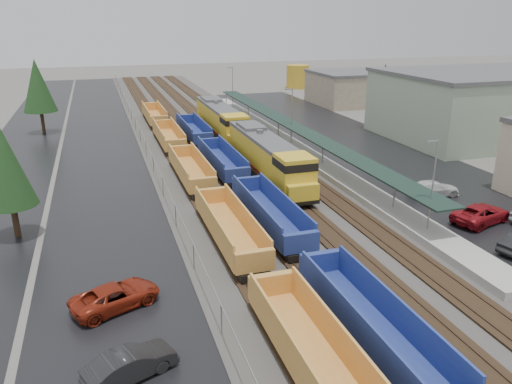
# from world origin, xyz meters

# --- Properties ---
(ballast_strip) EXTENTS (20.00, 160.00, 0.08)m
(ballast_strip) POSITION_xyz_m (0.00, 60.00, 0.04)
(ballast_strip) COLOR #302D2B
(ballast_strip) RESTS_ON ground
(trackbed) EXTENTS (14.60, 160.00, 0.22)m
(trackbed) POSITION_xyz_m (-0.00, 60.00, 0.16)
(trackbed) COLOR black
(trackbed) RESTS_ON ground
(west_parking_lot) EXTENTS (10.00, 160.00, 0.02)m
(west_parking_lot) POSITION_xyz_m (-15.00, 60.00, 0.01)
(west_parking_lot) COLOR black
(west_parking_lot) RESTS_ON ground
(west_road) EXTENTS (9.00, 160.00, 0.02)m
(west_road) POSITION_xyz_m (-25.00, 60.00, 0.01)
(west_road) COLOR black
(west_road) RESTS_ON ground
(east_commuter_lot) EXTENTS (16.00, 100.00, 0.02)m
(east_commuter_lot) POSITION_xyz_m (19.00, 50.00, 0.01)
(east_commuter_lot) COLOR black
(east_commuter_lot) RESTS_ON ground
(station_platform) EXTENTS (3.00, 80.00, 8.00)m
(station_platform) POSITION_xyz_m (9.50, 50.01, 0.73)
(station_platform) COLOR #9E9B93
(station_platform) RESTS_ON ground
(chainlink_fence) EXTENTS (0.08, 160.04, 2.02)m
(chainlink_fence) POSITION_xyz_m (-9.50, 58.44, 1.61)
(chainlink_fence) COLOR gray
(chainlink_fence) RESTS_ON ground
(industrial_buildings) EXTENTS (32.52, 75.30, 9.50)m
(industrial_buildings) POSITION_xyz_m (37.76, 45.85, 4.25)
(industrial_buildings) COLOR #BCA88F
(industrial_buildings) RESTS_ON ground
(distant_hills) EXTENTS (301.00, 140.00, 25.20)m
(distant_hills) POSITION_xyz_m (44.79, 210.68, 0.00)
(distant_hills) COLOR #51614C
(distant_hills) RESTS_ON ground
(tree_west_near) EXTENTS (3.96, 3.96, 9.00)m
(tree_west_near) POSITION_xyz_m (-22.00, 30.00, 5.82)
(tree_west_near) COLOR #332316
(tree_west_near) RESTS_ON ground
(tree_west_far) EXTENTS (4.84, 4.84, 11.00)m
(tree_west_far) POSITION_xyz_m (-23.00, 70.00, 7.12)
(tree_west_far) COLOR #332316
(tree_west_far) RESTS_ON ground
(tree_east) EXTENTS (4.40, 4.40, 10.00)m
(tree_east) POSITION_xyz_m (28.00, 58.00, 6.47)
(tree_east) COLOR #332316
(tree_east) RESTS_ON ground
(locomotive_lead) EXTENTS (3.25, 21.40, 4.84)m
(locomotive_lead) POSITION_xyz_m (2.00, 37.67, 2.56)
(locomotive_lead) COLOR black
(locomotive_lead) RESTS_ON ground
(locomotive_trail) EXTENTS (3.25, 21.40, 4.84)m
(locomotive_trail) POSITION_xyz_m (2.00, 58.67, 2.56)
(locomotive_trail) COLOR black
(locomotive_trail) RESTS_ON ground
(well_string_yellow) EXTENTS (2.79, 95.75, 2.47)m
(well_string_yellow) POSITION_xyz_m (-6.00, 31.81, 1.21)
(well_string_yellow) COLOR #C88B37
(well_string_yellow) RESTS_ON ground
(well_string_blue) EXTENTS (2.79, 81.58, 2.47)m
(well_string_blue) POSITION_xyz_m (-2.00, 25.60, 1.21)
(well_string_blue) COLOR navy
(well_string_blue) RESTS_ON ground
(storage_tank) EXTENTS (5.56, 5.56, 5.56)m
(storage_tank) POSITION_xyz_m (32.97, 105.49, 2.78)
(storage_tank) COLOR gold
(storage_tank) RESTS_ON ground
(parked_car_west_b) EXTENTS (3.20, 4.87, 1.52)m
(parked_car_west_b) POSITION_xyz_m (-14.55, 10.10, 0.76)
(parked_car_west_b) COLOR black
(parked_car_west_b) RESTS_ON ground
(parked_car_west_c) EXTENTS (4.39, 5.93, 1.50)m
(parked_car_west_c) POSITION_xyz_m (-14.93, 16.81, 0.75)
(parked_car_west_c) COLOR maroon
(parked_car_west_c) RESTS_ON ground
(parked_car_east_b) EXTENTS (4.18, 6.33, 1.62)m
(parked_car_east_b) POSITION_xyz_m (15.64, 21.01, 0.81)
(parked_car_east_b) COLOR maroon
(parked_car_east_b) RESTS_ON ground
(parked_car_east_c) EXTENTS (2.55, 5.32, 1.50)m
(parked_car_east_c) POSITION_xyz_m (15.98, 28.06, 0.75)
(parked_car_east_c) COLOR silver
(parked_car_east_c) RESTS_ON ground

